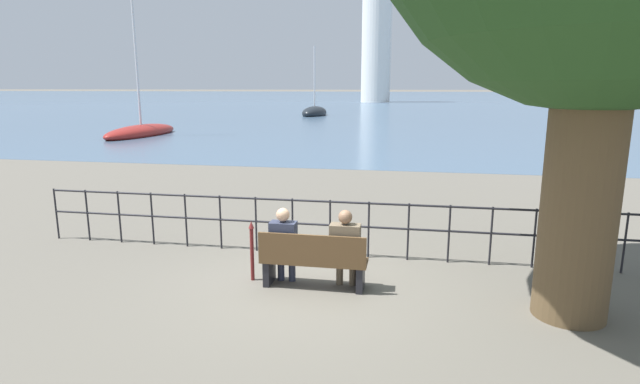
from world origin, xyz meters
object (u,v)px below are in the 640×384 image
Objects in this scene: seated_person_right at (345,246)px; sailboat_0 at (141,131)px; harbor_lighthouse at (377,33)px; seated_person_left at (284,243)px; sailboat_2 at (315,113)px; park_bench at (313,262)px; closed_umbrella at (252,247)px.

seated_person_right is 27.35m from sailboat_0.
harbor_lighthouse is at bearing 85.30° from sailboat_0.
sailboat_0 reaches higher than seated_person_left.
sailboat_2 is at bearing 77.18° from sailboat_0.
park_bench is 0.22× the size of sailboat_2.
seated_person_left is 96.63m from harbor_lighthouse.
closed_umbrella is 0.03× the size of harbor_lighthouse.
park_bench is 1.05m from closed_umbrella.
closed_umbrella is at bearing 172.60° from park_bench.
sailboat_0 reaches higher than park_bench.
harbor_lighthouse reaches higher than park_bench.
park_bench is at bearing -86.17° from harbor_lighthouse.
harbor_lighthouse reaches higher than seated_person_left.
park_bench is 1.67× the size of closed_umbrella.
sailboat_0 is 1.49× the size of sailboat_2.
sailboat_2 reaches higher than seated_person_right.
sailboat_2 reaches higher than park_bench.
closed_umbrella is (-1.03, 0.13, 0.12)m from park_bench.
sailboat_2 is at bearing 101.17° from park_bench.
seated_person_right is at bearing -85.88° from harbor_lighthouse.
seated_person_right is at bearing -2.30° from closed_umbrella.
harbor_lighthouse is at bearing 93.55° from seated_person_left.
sailboat_0 is (-15.65, 22.15, -0.15)m from park_bench.
harbor_lighthouse is (-5.38, 95.55, 12.89)m from closed_umbrella.
closed_umbrella is at bearing 173.84° from seated_person_left.
seated_person_right is at bearing -72.18° from sailboat_2.
seated_person_right is 1.52m from closed_umbrella.
seated_person_left is 0.57m from closed_umbrella.
seated_person_left is 0.99× the size of seated_person_right.
harbor_lighthouse is at bearing 93.22° from closed_umbrella.
closed_umbrella is at bearing -53.96° from sailboat_0.
harbor_lighthouse reaches higher than seated_person_right.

